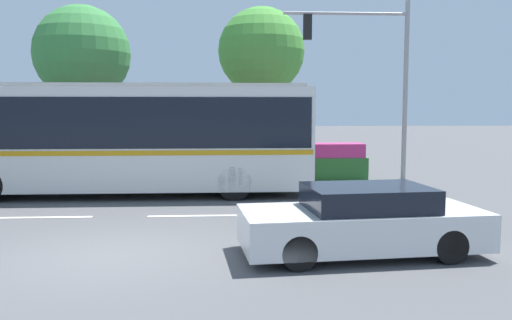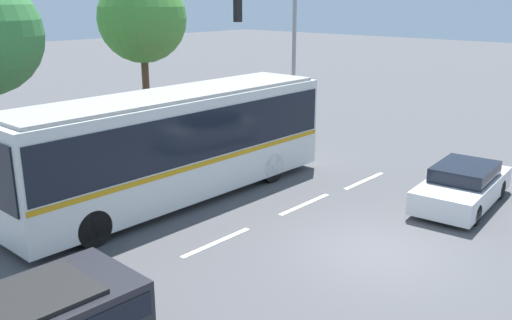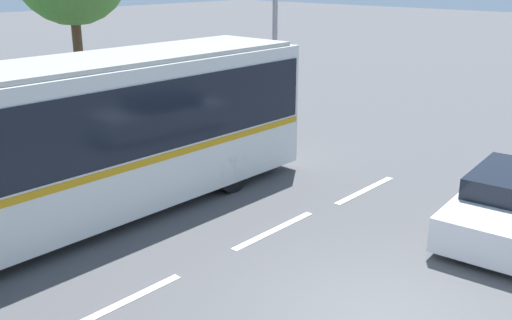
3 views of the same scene
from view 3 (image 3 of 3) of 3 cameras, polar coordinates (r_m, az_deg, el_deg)
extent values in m
cube|color=silver|center=(12.43, -16.80, 1.91)|extent=(11.14, 2.50, 3.05)
cube|color=black|center=(12.31, -17.00, 4.09)|extent=(10.92, 2.54, 1.46)
cube|color=#C68C14|center=(12.53, -16.65, 0.30)|extent=(11.03, 2.53, 0.14)
cube|color=#959592|center=(12.10, -17.48, 9.08)|extent=(10.70, 2.30, 0.10)
cylinder|color=black|center=(13.87, -2.49, -1.15)|extent=(1.00, 0.30, 1.00)
cylinder|color=black|center=(15.42, -8.30, 0.69)|extent=(1.00, 0.30, 1.00)
cube|color=silver|center=(12.84, 23.90, -4.42)|extent=(4.53, 2.20, 0.67)
cylinder|color=black|center=(11.87, 18.47, -6.63)|extent=(0.62, 0.27, 0.60)
cylinder|color=black|center=(14.27, 22.02, -2.82)|extent=(0.62, 0.27, 0.60)
cylinder|color=gray|center=(20.77, 1.89, 13.30)|extent=(0.18, 0.18, 6.62)
cube|color=#286028|center=(16.96, -14.04, 1.66)|extent=(10.84, 1.08, 0.84)
cube|color=#B22D6B|center=(16.79, -14.22, 3.87)|extent=(10.63, 1.02, 0.52)
cylinder|color=brown|center=(21.11, -16.99, 8.82)|extent=(0.33, 0.33, 3.85)
cube|color=silver|center=(11.99, 1.81, -6.94)|extent=(2.40, 0.16, 0.01)
cube|color=silver|center=(14.32, 10.71, -2.94)|extent=(2.40, 0.16, 0.01)
cube|color=silver|center=(9.80, -13.22, -13.64)|extent=(2.40, 0.16, 0.01)
camera|label=1|loc=(10.98, 71.93, -7.64)|focal=36.55mm
camera|label=2|loc=(5.49, -167.08, -6.64)|focal=39.03mm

